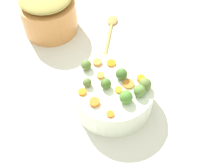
{
  "coord_description": "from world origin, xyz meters",
  "views": [
    {
      "loc": [
        -0.31,
        0.47,
        0.88
      ],
      "look_at": [
        0.0,
        0.0,
        0.14
      ],
      "focal_mm": 46.4,
      "sensor_mm": 36.0,
      "label": 1
    }
  ],
  "objects": [
    {
      "name": "carrot_slice_3",
      "position": [
        0.07,
        0.08,
        0.13
      ],
      "size": [
        0.03,
        0.03,
        0.01
      ],
      "primitive_type": "cylinder",
      "rotation": [
        0.0,
        0.0,
        5.03
      ],
      "color": "orange",
      "rests_on": "serving_bowl_carrots"
    },
    {
      "name": "brussels_sprout_2",
      "position": [
        -0.01,
        -0.04,
        0.14
      ],
      "size": [
        0.04,
        0.04,
        0.04
      ],
      "primitive_type": "sphere",
      "color": "#466C2D",
      "rests_on": "serving_bowl_carrots"
    },
    {
      "name": "carrot_slice_1",
      "position": [
        -0.05,
        0.1,
        0.13
      ],
      "size": [
        0.03,
        0.03,
        0.01
      ],
      "primitive_type": "cylinder",
      "rotation": [
        0.0,
        0.0,
        2.8
      ],
      "color": "orange",
      "rests_on": "serving_bowl_carrots"
    },
    {
      "name": "wooden_spoon",
      "position": [
        0.22,
        -0.31,
        0.03
      ],
      "size": [
        0.16,
        0.3,
        0.01
      ],
      "color": "#B18445",
      "rests_on": "tabletop"
    },
    {
      "name": "brussels_sprout_0",
      "position": [
        -0.07,
        0.03,
        0.15
      ],
      "size": [
        0.04,
        0.04,
        0.04
      ],
      "primitive_type": "sphere",
      "color": "#4E8731",
      "rests_on": "serving_bowl_carrots"
    },
    {
      "name": "carrot_slice_0",
      "position": [
        -0.03,
        0.01,
        0.13
      ],
      "size": [
        0.03,
        0.03,
        0.01
      ],
      "primitive_type": "cylinder",
      "rotation": [
        0.0,
        0.0,
        1.59
      ],
      "color": "orange",
      "rests_on": "serving_bowl_carrots"
    },
    {
      "name": "brussels_sprout_3",
      "position": [
        0.12,
        -0.01,
        0.14
      ],
      "size": [
        0.04,
        0.04,
        0.04
      ],
      "primitive_type": "sphere",
      "color": "#5A7534",
      "rests_on": "serving_bowl_carrots"
    },
    {
      "name": "carrot_slice_6",
      "position": [
        0.06,
        -0.07,
        0.13
      ],
      "size": [
        0.04,
        0.04,
        0.01
      ],
      "primitive_type": "cylinder",
      "rotation": [
        0.0,
        0.0,
        3.44
      ],
      "color": "orange",
      "rests_on": "serving_bowl_carrots"
    },
    {
      "name": "serving_bowl_carrots",
      "position": [
        0.0,
        0.0,
        0.07
      ],
      "size": [
        0.27,
        0.27,
        0.11
      ],
      "primitive_type": "cylinder",
      "color": "white",
      "rests_on": "tabletop"
    },
    {
      "name": "brussels_sprout_6",
      "position": [
        -0.09,
        -0.02,
        0.15
      ],
      "size": [
        0.04,
        0.04,
        0.04
      ],
      "primitive_type": "sphere",
      "color": "olive",
      "rests_on": "serving_bowl_carrots"
    },
    {
      "name": "brussels_sprout_4",
      "position": [
        -0.09,
        -0.05,
        0.15
      ],
      "size": [
        0.04,
        0.04,
        0.04
      ],
      "primitive_type": "sphere",
      "color": "#5C7636",
      "rests_on": "serving_bowl_carrots"
    },
    {
      "name": "carrot_slice_7",
      "position": [
        0.05,
        -0.01,
        0.13
      ],
      "size": [
        0.03,
        0.03,
        0.01
      ],
      "primitive_type": "cylinder",
      "rotation": [
        0.0,
        0.0,
        3.63
      ],
      "color": "orange",
      "rests_on": "serving_bowl_carrots"
    },
    {
      "name": "carrot_slice_8",
      "position": [
        -0.04,
        -0.03,
        0.13
      ],
      "size": [
        0.04,
        0.04,
        0.01
      ],
      "primitive_type": "cylinder",
      "rotation": [
        0.0,
        0.0,
        2.96
      ],
      "color": "orange",
      "rests_on": "serving_bowl_carrots"
    },
    {
      "name": "carrot_slice_5",
      "position": [
        0.01,
        0.09,
        0.13
      ],
      "size": [
        0.05,
        0.05,
        0.01
      ],
      "primitive_type": "cylinder",
      "rotation": [
        0.0,
        0.0,
        4.18
      ],
      "color": "orange",
      "rests_on": "serving_bowl_carrots"
    },
    {
      "name": "carrot_slice_4",
      "position": [
        -0.06,
        -0.07,
        0.13
      ],
      "size": [
        0.03,
        0.03,
        0.01
      ],
      "primitive_type": "cylinder",
      "rotation": [
        0.0,
        0.0,
        1.43
      ],
      "color": "orange",
      "rests_on": "serving_bowl_carrots"
    },
    {
      "name": "brussels_sprout_1",
      "position": [
        0.02,
        0.02,
        0.14
      ],
      "size": [
        0.04,
        0.04,
        0.04
      ],
      "primitive_type": "sphere",
      "color": "#486F2B",
      "rests_on": "serving_bowl_carrots"
    },
    {
      "name": "metal_pot",
      "position": [
        0.44,
        -0.17,
        0.09
      ],
      "size": [
        0.23,
        0.23,
        0.14
      ],
      "primitive_type": "cylinder",
      "color": "#C98144",
      "rests_on": "tabletop"
    },
    {
      "name": "carrot_slice_2",
      "position": [
        0.1,
        -0.05,
        0.13
      ],
      "size": [
        0.03,
        0.03,
        0.01
      ],
      "primitive_type": "cylinder",
      "rotation": [
        0.0,
        0.0,
        3.18
      ],
      "color": "orange",
      "rests_on": "serving_bowl_carrots"
    },
    {
      "name": "brussels_sprout_5",
      "position": [
        0.07,
        0.05,
        0.14
      ],
      "size": [
        0.03,
        0.03,
        0.03
      ],
      "primitive_type": "sphere",
      "color": "#5B7134",
      "rests_on": "serving_bowl_carrots"
    },
    {
      "name": "tabletop",
      "position": [
        0.0,
        0.0,
        0.01
      ],
      "size": [
        2.4,
        2.4,
        0.02
      ],
      "primitive_type": "cube",
      "color": "silver",
      "rests_on": "ground"
    }
  ]
}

